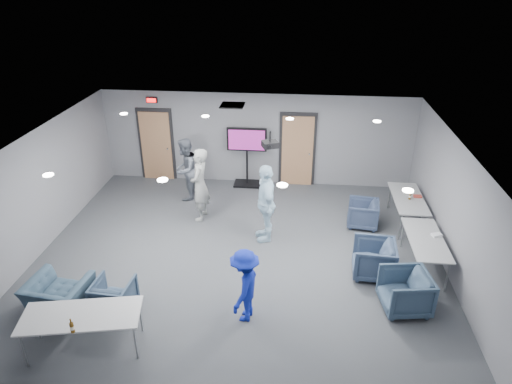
# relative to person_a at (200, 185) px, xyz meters

# --- Properties ---
(floor) EXTENTS (9.00, 9.00, 0.00)m
(floor) POSITION_rel_person_a_xyz_m (1.19, -1.63, -0.95)
(floor) COLOR #3D4146
(floor) RESTS_ON ground
(ceiling) EXTENTS (9.00, 9.00, 0.00)m
(ceiling) POSITION_rel_person_a_xyz_m (1.19, -1.63, 1.75)
(ceiling) COLOR white
(ceiling) RESTS_ON wall_back
(wall_back) EXTENTS (9.00, 0.02, 2.70)m
(wall_back) POSITION_rel_person_a_xyz_m (1.19, 2.37, 0.40)
(wall_back) COLOR gray
(wall_back) RESTS_ON floor
(wall_front) EXTENTS (9.00, 0.02, 2.70)m
(wall_front) POSITION_rel_person_a_xyz_m (1.19, -5.63, 0.40)
(wall_front) COLOR gray
(wall_front) RESTS_ON floor
(wall_left) EXTENTS (0.02, 8.00, 2.70)m
(wall_left) POSITION_rel_person_a_xyz_m (-3.31, -1.63, 0.40)
(wall_left) COLOR gray
(wall_left) RESTS_ON floor
(wall_right) EXTENTS (0.02, 8.00, 2.70)m
(wall_right) POSITION_rel_person_a_xyz_m (5.69, -1.63, 0.40)
(wall_right) COLOR gray
(wall_right) RESTS_ON floor
(door_left) EXTENTS (1.06, 0.17, 2.24)m
(door_left) POSITION_rel_person_a_xyz_m (-1.81, 2.33, 0.11)
(door_left) COLOR black
(door_left) RESTS_ON wall_back
(door_right) EXTENTS (1.06, 0.17, 2.24)m
(door_right) POSITION_rel_person_a_xyz_m (2.39, 2.33, 0.11)
(door_right) COLOR black
(door_right) RESTS_ON wall_back
(exit_sign) EXTENTS (0.32, 0.08, 0.16)m
(exit_sign) POSITION_rel_person_a_xyz_m (-1.81, 2.31, 1.50)
(exit_sign) COLOR black
(exit_sign) RESTS_ON wall_back
(hvac_diffuser) EXTENTS (0.60, 0.60, 0.03)m
(hvac_diffuser) POSITION_rel_person_a_xyz_m (0.69, 1.17, 1.73)
(hvac_diffuser) COLOR black
(hvac_diffuser) RESTS_ON ceiling
(downlights) EXTENTS (6.18, 3.78, 0.02)m
(downlights) POSITION_rel_person_a_xyz_m (1.19, -1.63, 1.73)
(downlights) COLOR white
(downlights) RESTS_ON ceiling
(person_a) EXTENTS (0.50, 0.72, 1.91)m
(person_a) POSITION_rel_person_a_xyz_m (0.00, 0.00, 0.00)
(person_a) COLOR #A0A3A0
(person_a) RESTS_ON floor
(person_b) EXTENTS (0.80, 0.95, 1.75)m
(person_b) POSITION_rel_person_a_xyz_m (-0.64, 1.09, -0.08)
(person_b) COLOR slate
(person_b) RESTS_ON floor
(person_c) EXTENTS (0.72, 1.20, 1.91)m
(person_c) POSITION_rel_person_a_xyz_m (1.73, -0.80, -0.00)
(person_c) COLOR #C6E8FF
(person_c) RESTS_ON floor
(person_d) EXTENTS (0.71, 1.03, 1.46)m
(person_d) POSITION_rel_person_a_xyz_m (1.58, -3.60, -0.23)
(person_d) COLOR #1928A3
(person_d) RESTS_ON floor
(chair_right_a) EXTENTS (0.83, 0.81, 0.68)m
(chair_right_a) POSITION_rel_person_a_xyz_m (4.09, 0.02, -0.61)
(chair_right_a) COLOR #34405A
(chair_right_a) RESTS_ON floor
(chair_right_b) EXTENTS (0.92, 0.90, 0.78)m
(chair_right_b) POSITION_rel_person_a_xyz_m (4.09, -2.03, -0.56)
(chair_right_b) COLOR #35445C
(chair_right_b) RESTS_ON floor
(chair_right_c) EXTENTS (0.99, 0.96, 0.79)m
(chair_right_c) POSITION_rel_person_a_xyz_m (4.54, -3.05, -0.56)
(chair_right_c) COLOR #384B61
(chair_right_c) RESTS_ON floor
(chair_front_a) EXTENTS (0.75, 0.77, 0.66)m
(chair_front_a) POSITION_rel_person_a_xyz_m (-0.90, -3.63, -0.62)
(chair_front_a) COLOR #36475D
(chair_front_a) RESTS_ON floor
(chair_front_b) EXTENTS (1.17, 1.05, 0.70)m
(chair_front_b) POSITION_rel_person_a_xyz_m (-1.90, -3.78, -0.61)
(chair_front_b) COLOR #364C5E
(chair_front_b) RESTS_ON floor
(table_right_a) EXTENTS (0.74, 1.77, 0.73)m
(table_right_a) POSITION_rel_person_a_xyz_m (5.19, 0.24, -0.27)
(table_right_a) COLOR #A3A5A8
(table_right_a) RESTS_ON floor
(table_right_b) EXTENTS (0.73, 1.75, 0.73)m
(table_right_b) POSITION_rel_person_a_xyz_m (5.19, -1.66, -0.27)
(table_right_b) COLOR #A3A5A8
(table_right_b) RESTS_ON floor
(table_front_left) EXTENTS (2.05, 1.17, 0.73)m
(table_front_left) POSITION_rel_person_a_xyz_m (-1.02, -4.63, -0.26)
(table_front_left) COLOR #A3A5A8
(table_front_left) RESTS_ON floor
(bottle_front) EXTENTS (0.07, 0.07, 0.26)m
(bottle_front) POSITION_rel_person_a_xyz_m (-0.97, -5.02, -0.13)
(bottle_front) COLOR #56380E
(bottle_front) RESTS_ON table_front_left
(bottle_right) EXTENTS (0.06, 0.06, 0.24)m
(bottle_right) POSITION_rel_person_a_xyz_m (5.20, 0.16, -0.14)
(bottle_right) COLOR #56380E
(bottle_right) RESTS_ON table_right_a
(snack_box) EXTENTS (0.19, 0.13, 0.04)m
(snack_box) POSITION_rel_person_a_xyz_m (5.42, 0.30, -0.20)
(snack_box) COLOR #B83B2E
(snack_box) RESTS_ON table_right_a
(wrapper) EXTENTS (0.23, 0.19, 0.05)m
(wrapper) POSITION_rel_person_a_xyz_m (5.44, -1.51, -0.20)
(wrapper) COLOR white
(wrapper) RESTS_ON table_right_b
(tv_stand) EXTENTS (1.15, 0.55, 1.76)m
(tv_stand) POSITION_rel_person_a_xyz_m (0.94, 2.12, 0.05)
(tv_stand) COLOR black
(tv_stand) RESTS_ON floor
(projector) EXTENTS (0.41, 0.39, 0.36)m
(projector) POSITION_rel_person_a_xyz_m (1.81, -0.80, 1.45)
(projector) COLOR black
(projector) RESTS_ON ceiling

